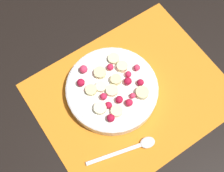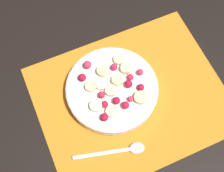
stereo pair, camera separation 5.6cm
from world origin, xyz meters
name	(u,v)px [view 1 (the left image)]	position (x,y,z in m)	size (l,w,h in m)	color
ground_plane	(131,94)	(0.00, 0.00, 0.00)	(3.00, 3.00, 0.00)	black
placemat	(132,94)	(0.00, 0.00, 0.00)	(0.47, 0.38, 0.01)	orange
fruit_bowl	(112,89)	(-0.04, 0.03, 0.03)	(0.23, 0.23, 0.05)	white
spoon	(135,147)	(-0.07, -0.12, 0.01)	(0.17, 0.06, 0.01)	silver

